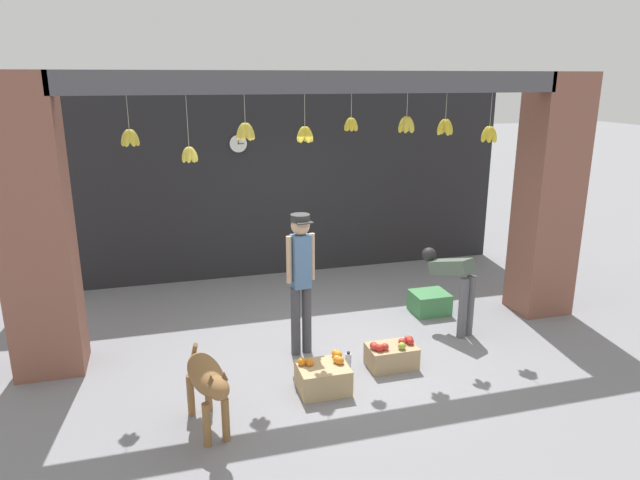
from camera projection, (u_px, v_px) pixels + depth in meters
The scene contains 13 objects.
ground_plane at pixel (329, 345), 6.88m from camera, with size 60.00×60.00×0.00m, color gray.
shop_back_wall at pixel (279, 177), 9.06m from camera, with size 7.52×0.12×3.19m, color #232326.
shop_pillar_left at pixel (35, 230), 5.92m from camera, with size 0.70×0.60×3.19m, color brown.
shop_pillar_right at pixel (548, 197), 7.53m from camera, with size 0.70×0.60×3.19m, color brown.
storefront_awning at pixel (328, 88), 6.17m from camera, with size 5.62×0.31×0.95m.
dog at pixel (207, 379), 5.09m from camera, with size 0.42×1.02×0.75m.
shopkeeper at pixel (301, 273), 6.43m from camera, with size 0.34×0.29×1.67m.
worker_stooping at pixel (454, 281), 7.12m from camera, with size 0.47×0.74×1.01m.
fruit_crate_oranges at pixel (323, 377), 5.86m from camera, with size 0.51×0.43×0.35m.
fruit_crate_apples at pixel (392, 355), 6.34m from camera, with size 0.54×0.35×0.33m.
produce_box_green at pixel (429, 302), 7.82m from camera, with size 0.48×0.43×0.29m, color #42844C.
water_bottle at pixel (348, 362), 6.27m from camera, with size 0.07×0.07×0.22m.
wall_clock at pixel (238, 144), 8.68m from camera, with size 0.28×0.03×0.28m.
Camera 1 is at (-1.80, -6.01, 3.11)m, focal length 32.00 mm.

